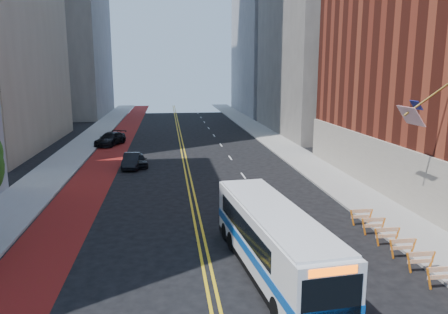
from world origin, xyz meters
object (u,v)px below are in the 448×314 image
(transit_bus, at_px, (272,240))
(car_a, at_px, (138,160))
(car_c, at_px, (110,139))
(car_b, at_px, (132,161))

(transit_bus, relative_size, car_a, 3.07)
(car_a, relative_size, car_c, 0.69)
(transit_bus, distance_m, car_c, 37.95)
(car_c, bearing_deg, transit_bus, -52.38)
(transit_bus, xyz_separation_m, car_a, (-7.42, 23.53, -0.98))
(transit_bus, height_order, car_c, transit_bus)
(transit_bus, relative_size, car_b, 2.70)
(car_a, bearing_deg, car_c, 97.26)
(transit_bus, xyz_separation_m, car_b, (-7.97, 22.97, -0.92))
(car_b, bearing_deg, car_c, 107.71)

